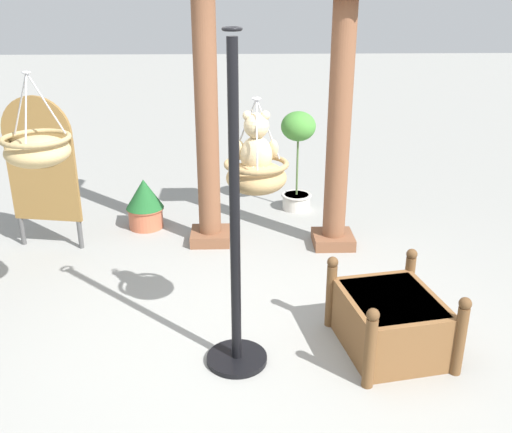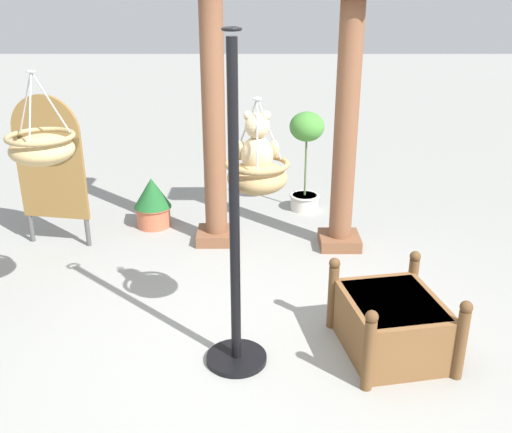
# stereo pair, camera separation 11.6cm
# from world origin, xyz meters

# --- Properties ---
(ground_plane) EXTENTS (40.00, 40.00, 0.00)m
(ground_plane) POSITION_xyz_m (0.00, 0.00, 0.00)
(ground_plane) COLOR gray
(display_pole_central) EXTENTS (0.44, 0.44, 2.32)m
(display_pole_central) POSITION_xyz_m (-0.14, -0.12, 0.71)
(display_pole_central) COLOR black
(display_pole_central) RESTS_ON ground
(hanging_basket_with_teddy) EXTENTS (0.44, 0.44, 0.65)m
(hanging_basket_with_teddy) POSITION_xyz_m (0.01, 0.13, 1.34)
(hanging_basket_with_teddy) COLOR tan
(teddy_bear) EXTENTS (0.30, 0.27, 0.43)m
(teddy_bear) POSITION_xyz_m (0.01, 0.15, 1.53)
(teddy_bear) COLOR #D1B789
(hanging_basket_left_high) EXTENTS (0.49, 0.49, 0.67)m
(hanging_basket_left_high) POSITION_xyz_m (-1.54, 0.39, 1.46)
(hanging_basket_left_high) COLOR tan
(greenhouse_pillar_left) EXTENTS (0.44, 0.44, 2.53)m
(greenhouse_pillar_left) POSITION_xyz_m (0.87, 1.87, 1.22)
(greenhouse_pillar_left) COLOR brown
(greenhouse_pillar_left) RESTS_ON ground
(greenhouse_pillar_right) EXTENTS (0.43, 0.43, 2.99)m
(greenhouse_pillar_right) POSITION_xyz_m (-0.42, 2.00, 1.44)
(greenhouse_pillar_right) COLOR brown
(greenhouse_pillar_right) RESTS_ON ground
(wooden_planter_box) EXTENTS (0.88, 0.98, 0.61)m
(wooden_planter_box) POSITION_xyz_m (1.00, 0.01, 0.24)
(wooden_planter_box) COLOR brown
(wooden_planter_box) RESTS_ON ground
(potted_plant_flowering_red) EXTENTS (0.42, 0.42, 0.57)m
(potted_plant_flowering_red) POSITION_xyz_m (-1.16, 2.41, 0.29)
(potted_plant_flowering_red) COLOR #BC6042
(potted_plant_flowering_red) RESTS_ON ground
(potted_plant_tall_leafy) EXTENTS (0.41, 0.41, 1.20)m
(potted_plant_tall_leafy) POSITION_xyz_m (0.59, 2.93, 0.73)
(potted_plant_tall_leafy) COLOR beige
(potted_plant_tall_leafy) RESTS_ON ground
(display_sign_board) EXTENTS (0.72, 0.17, 1.57)m
(display_sign_board) POSITION_xyz_m (-2.07, 1.93, 0.92)
(display_sign_board) COLOR olive
(display_sign_board) RESTS_ON ground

